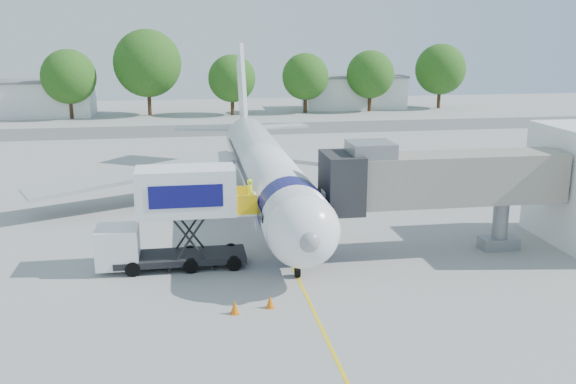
{
  "coord_description": "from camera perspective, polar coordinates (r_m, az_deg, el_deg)",
  "views": [
    {
      "loc": [
        -5.51,
        -40.44,
        12.58
      ],
      "look_at": [
        0.39,
        -4.02,
        3.2
      ],
      "focal_mm": 40.0,
      "sensor_mm": 36.0,
      "label": 1
    }
  ],
  "objects": [
    {
      "name": "taxiway_strip",
      "position": [
        83.57,
        -5.34,
        5.55
      ],
      "size": [
        120.0,
        10.0,
        0.01
      ],
      "primitive_type": "cube",
      "color": "#59595B",
      "rests_on": "ground"
    },
    {
      "name": "catering_hiloader",
      "position": [
        34.85,
        -10.08,
        -2.33
      ],
      "size": [
        8.5,
        2.44,
        5.5
      ],
      "color": "black",
      "rests_on": "ground"
    },
    {
      "name": "safety_cone_a",
      "position": [
        30.21,
        -1.6,
        -9.74
      ],
      "size": [
        0.39,
        0.39,
        0.61
      ],
      "color": "orange",
      "rests_on": "ground"
    },
    {
      "name": "tree_b",
      "position": [
        98.07,
        -18.92,
        9.68
      ],
      "size": [
        7.78,
        7.78,
        9.92
      ],
      "color": "#382314",
      "rests_on": "ground"
    },
    {
      "name": "ground_tug",
      "position": [
        24.98,
        5.43,
        -14.16
      ],
      "size": [
        3.78,
        2.67,
        1.37
      ],
      "rotation": [
        0.0,
        0.0,
        0.29
      ],
      "color": "white",
      "rests_on": "ground"
    },
    {
      "name": "aircraft",
      "position": [
        45.92,
        -2.11,
        2.15
      ],
      "size": [
        34.17,
        37.73,
        11.35
      ],
      "color": "white",
      "rests_on": "ground"
    },
    {
      "name": "safety_cone_b",
      "position": [
        29.7,
        -4.75,
        -10.18
      ],
      "size": [
        0.41,
        0.41,
        0.65
      ],
      "color": "orange",
      "rests_on": "ground"
    },
    {
      "name": "outbuilding_right",
      "position": [
        106.53,
        5.87,
        8.85
      ],
      "size": [
        16.4,
        7.4,
        5.3
      ],
      "color": "silver",
      "rests_on": "ground"
    },
    {
      "name": "tree_g",
      "position": [
        108.46,
        13.4,
        10.57
      ],
      "size": [
        8.14,
        8.14,
        10.37
      ],
      "color": "#382314",
      "rests_on": "ground"
    },
    {
      "name": "ground",
      "position": [
        42.7,
        -1.38,
        -2.87
      ],
      "size": [
        160.0,
        160.0,
        0.0
      ],
      "primitive_type": "plane",
      "color": "#9C9C99",
      "rests_on": "ground"
    },
    {
      "name": "tree_f",
      "position": [
        102.52,
        7.33,
        10.33
      ],
      "size": [
        7.42,
        7.42,
        9.46
      ],
      "color": "#382314",
      "rests_on": "ground"
    },
    {
      "name": "jet_bridge",
      "position": [
        36.99,
        12.46,
        1.06
      ],
      "size": [
        13.9,
        3.2,
        6.6
      ],
      "color": "gray",
      "rests_on": "ground"
    },
    {
      "name": "tree_d",
      "position": [
        97.27,
        -5.01,
        10.02
      ],
      "size": [
        7.06,
        7.06,
        9.0
      ],
      "color": "#382314",
      "rests_on": "ground"
    },
    {
      "name": "outbuilding_left",
      "position": [
        103.4,
        -21.93,
        7.74
      ],
      "size": [
        18.4,
        8.4,
        5.3
      ],
      "color": "silver",
      "rests_on": "ground"
    },
    {
      "name": "tree_c",
      "position": [
        98.67,
        -12.4,
        11.11
      ],
      "size": [
        9.95,
        9.95,
        12.69
      ],
      "color": "#382314",
      "rests_on": "ground"
    },
    {
      "name": "tree_e",
      "position": [
        99.85,
        1.55,
        10.21
      ],
      "size": [
        7.14,
        7.14,
        9.11
      ],
      "color": "#382314",
      "rests_on": "ground"
    },
    {
      "name": "guidance_line",
      "position": [
        42.7,
        -1.38,
        -2.86
      ],
      "size": [
        0.15,
        70.0,
        0.01
      ],
      "primitive_type": "cube",
      "color": "yellow",
      "rests_on": "ground"
    }
  ]
}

